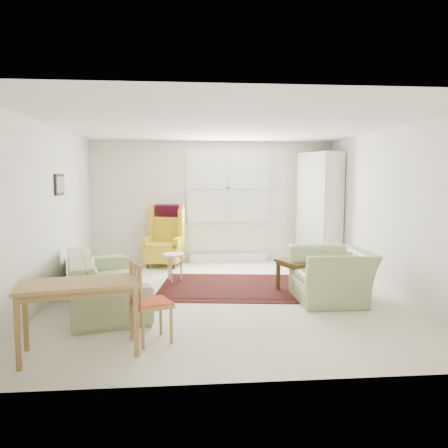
{
  "coord_description": "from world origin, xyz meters",
  "views": [
    {
      "loc": [
        -0.59,
        -6.3,
        1.75
      ],
      "look_at": [
        0.0,
        0.3,
        1.05
      ],
      "focal_mm": 35.0,
      "sensor_mm": 36.0,
      "label": 1
    }
  ],
  "objects": [
    {
      "name": "room",
      "position": [
        0.02,
        0.21,
        1.26
      ],
      "size": [
        5.04,
        5.54,
        2.51
      ],
      "color": "beige",
      "rests_on": "ground"
    },
    {
      "name": "rug",
      "position": [
        0.45,
        0.49,
        0.01
      ],
      "size": [
        3.1,
        2.2,
        0.03
      ],
      "primitive_type": null,
      "rotation": [
        0.0,
        0.0,
        -0.13
      ],
      "color": "black",
      "rests_on": "ground"
    },
    {
      "name": "sofa",
      "position": [
        -1.72,
        -0.23,
        0.48
      ],
      "size": [
        1.52,
        2.55,
        0.96
      ],
      "primitive_type": "imported",
      "rotation": [
        0.0,
        0.0,
        1.84
      ],
      "color": "#94AA71",
      "rests_on": "ground"
    },
    {
      "name": "armchair",
      "position": [
        1.49,
        -0.34,
        0.44
      ],
      "size": [
        0.99,
        1.14,
        0.89
      ],
      "primitive_type": "imported",
      "rotation": [
        0.0,
        0.0,
        -1.57
      ],
      "color": "#94AA71",
      "rests_on": "ground"
    },
    {
      "name": "wingback_chair",
      "position": [
        -1.02,
        2.35,
        0.61
      ],
      "size": [
        0.85,
        0.88,
        1.22
      ],
      "primitive_type": null,
      "rotation": [
        0.0,
        0.0,
        -0.22
      ],
      "color": "gold",
      "rests_on": "ground"
    },
    {
      "name": "coffee_table",
      "position": [
        1.19,
        0.18,
        0.25
      ],
      "size": [
        0.79,
        0.79,
        0.5
      ],
      "primitive_type": null,
      "rotation": [
        0.0,
        0.0,
        0.38
      ],
      "color": "#422F14",
      "rests_on": "ground"
    },
    {
      "name": "stool",
      "position": [
        -0.79,
        1.03,
        0.24
      ],
      "size": [
        0.43,
        0.43,
        0.48
      ],
      "primitive_type": null,
      "rotation": [
        0.0,
        0.0,
        0.24
      ],
      "color": "white",
      "rests_on": "ground"
    },
    {
      "name": "cabinet",
      "position": [
        2.1,
        2.21,
        1.13
      ],
      "size": [
        0.77,
        1.01,
        2.26
      ],
      "primitive_type": null,
      "rotation": [
        0.0,
        0.0,
        0.38
      ],
      "color": "white",
      "rests_on": "ground"
    },
    {
      "name": "desk",
      "position": [
        -1.64,
        -1.98,
        0.37
      ],
      "size": [
        1.25,
        0.8,
        0.73
      ],
      "primitive_type": null,
      "rotation": [
        0.0,
        0.0,
        0.2
      ],
      "color": "#9F7940",
      "rests_on": "ground"
    },
    {
      "name": "desk_chair",
      "position": [
        -0.95,
        -1.72,
        0.44
      ],
      "size": [
        0.51,
        0.51,
        0.88
      ],
      "primitive_type": null,
      "rotation": [
        0.0,
        0.0,
        1.98
      ],
      "color": "#9F7940",
      "rests_on": "ground"
    }
  ]
}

